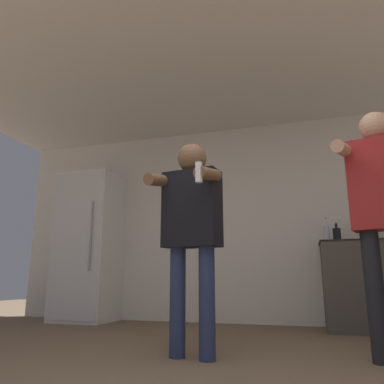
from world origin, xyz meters
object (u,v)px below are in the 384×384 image
refrigerator (89,246)px  bottle_amber_bourbon (337,235)px  bottle_short_whiskey (327,234)px  bottle_green_wine (371,232)px  person_woman_foreground (191,221)px  person_man_side (383,203)px

refrigerator → bottle_amber_bourbon: bearing=1.5°
bottle_amber_bourbon → bottle_short_whiskey: bottle_short_whiskey is taller
bottle_green_wine → person_woman_foreground: bearing=-128.1°
refrigerator → person_woman_foreground: 2.72m
person_woman_foreground → person_man_side: size_ratio=0.90×
bottle_amber_bourbon → person_woman_foreground: 2.23m
refrigerator → bottle_green_wine: (3.51, 0.08, 0.07)m
bottle_short_whiskey → bottle_green_wine: bearing=0.0°
refrigerator → bottle_amber_bourbon: (3.15, 0.08, 0.05)m
person_woman_foreground → refrigerator: bearing=137.8°
bottle_amber_bourbon → person_man_side: person_man_side is taller
refrigerator → bottle_short_whiskey: bearing=1.6°
refrigerator → bottle_green_wine: refrigerator is taller
bottle_green_wine → bottle_short_whiskey: 0.47m
person_woman_foreground → bottle_green_wine: bearing=51.9°
person_man_side → bottle_short_whiskey: bearing=99.8°
refrigerator → person_man_side: size_ratio=1.13×
bottle_amber_bourbon → bottle_short_whiskey: (-0.11, 0.00, 0.02)m
bottle_amber_bourbon → person_woman_foreground: size_ratio=0.15×
refrigerator → person_man_side: refrigerator is taller
bottle_green_wine → bottle_short_whiskey: bottle_short_whiskey is taller
refrigerator → person_woman_foreground: (2.01, -1.83, -0.02)m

